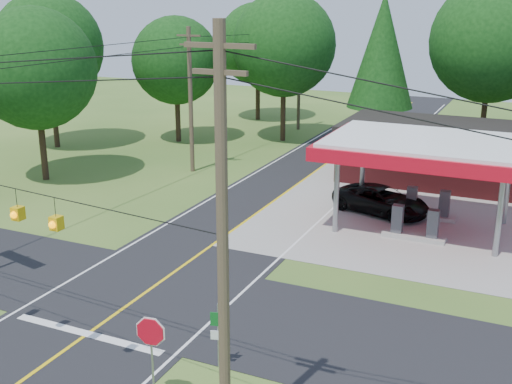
% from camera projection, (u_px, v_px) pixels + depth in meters
% --- Properties ---
extents(ground, '(120.00, 120.00, 0.00)m').
position_uv_depth(ground, '(143.00, 295.00, 26.79)').
color(ground, '#3A6222').
rests_on(ground, ground).
extents(main_highway, '(8.00, 120.00, 0.02)m').
position_uv_depth(main_highway, '(143.00, 295.00, 26.78)').
color(main_highway, black).
rests_on(main_highway, ground).
extents(cross_road, '(70.00, 7.00, 0.02)m').
position_uv_depth(cross_road, '(143.00, 295.00, 26.78)').
color(cross_road, black).
rests_on(cross_road, ground).
extents(lane_center_yellow, '(0.15, 110.00, 0.00)m').
position_uv_depth(lane_center_yellow, '(143.00, 294.00, 26.78)').
color(lane_center_yellow, yellow).
rests_on(lane_center_yellow, main_highway).
extents(gas_canopy, '(10.60, 7.40, 4.88)m').
position_uv_depth(gas_canopy, '(427.00, 151.00, 33.24)').
color(gas_canopy, gray).
rests_on(gas_canopy, ground).
extents(convenience_store, '(16.40, 7.55, 3.80)m').
position_uv_depth(convenience_store, '(467.00, 155.00, 42.21)').
color(convenience_store, maroon).
rests_on(convenience_store, ground).
extents(utility_pole_near_right, '(1.80, 0.30, 11.50)m').
position_uv_depth(utility_pole_near_right, '(223.00, 248.00, 15.96)').
color(utility_pole_near_right, '#473828').
rests_on(utility_pole_near_right, ground).
extents(utility_pole_far_left, '(1.80, 0.30, 10.00)m').
position_uv_depth(utility_pole_far_left, '(190.00, 98.00, 44.08)').
color(utility_pole_far_left, '#473828').
rests_on(utility_pole_far_left, ground).
extents(utility_pole_north, '(0.30, 0.30, 9.50)m').
position_uv_depth(utility_pole_north, '(299.00, 78.00, 58.39)').
color(utility_pole_north, '#473828').
rests_on(utility_pole_north, ground).
extents(treeline_backdrop, '(70.27, 51.59, 13.30)m').
position_uv_depth(treeline_backdrop, '(341.00, 62.00, 45.12)').
color(treeline_backdrop, '#332316').
rests_on(treeline_backdrop, ground).
extents(suv_car, '(6.96, 6.96, 1.54)m').
position_uv_depth(suv_car, '(381.00, 200.00, 36.60)').
color(suv_car, black).
rests_on(suv_car, ground).
extents(octagonal_stop_sign, '(0.99, 0.18, 2.91)m').
position_uv_depth(octagonal_stop_sign, '(151.00, 338.00, 19.12)').
color(octagonal_stop_sign, gray).
rests_on(octagonal_stop_sign, ground).
extents(route_sign_post, '(0.47, 0.15, 2.36)m').
position_uv_depth(route_sign_post, '(218.00, 330.00, 21.15)').
color(route_sign_post, gray).
rests_on(route_sign_post, ground).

